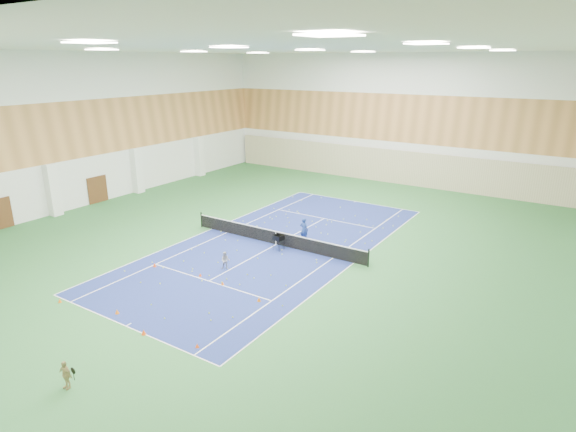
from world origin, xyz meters
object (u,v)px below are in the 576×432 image
at_px(tennis_net, 276,237).
at_px(child_court, 225,261).
at_px(ball_cart, 279,242).
at_px(child_apron, 66,375).
at_px(coach, 304,230).

height_order(tennis_net, child_court, tennis_net).
height_order(child_court, ball_cart, child_court).
relative_size(child_apron, ball_cart, 1.11).
relative_size(coach, ball_cart, 1.61).
height_order(coach, child_apron, coach).
bearing_deg(coach, tennis_net, 54.41).
height_order(coach, child_court, coach).
height_order(child_court, child_apron, child_apron).
xyz_separation_m(child_court, child_apron, (1.94, -11.16, 0.04)).
bearing_deg(child_apron, ball_cart, 91.22).
distance_m(coach, ball_cart, 2.25).
bearing_deg(child_court, ball_cart, 47.11).
xyz_separation_m(tennis_net, coach, (1.18, 1.52, 0.26)).
distance_m(child_court, ball_cart, 4.13).
distance_m(tennis_net, coach, 1.94).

